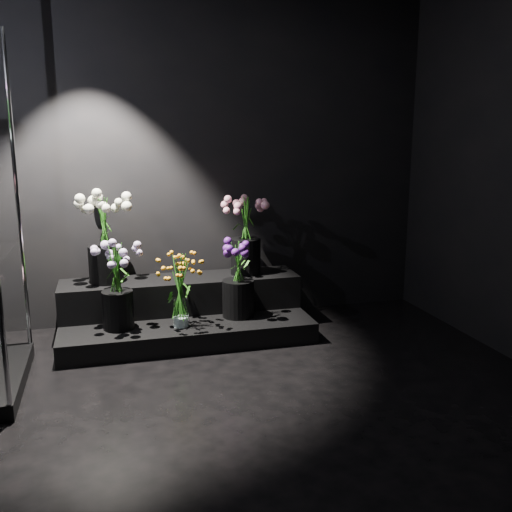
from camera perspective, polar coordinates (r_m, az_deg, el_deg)
name	(u,v)px	position (r m, az deg, el deg)	size (l,w,h in m)	color
floor	(263,423)	(3.36, 0.67, -16.37)	(4.00, 4.00, 0.00)	black
wall_back	(199,158)	(4.91, -5.69, 9.75)	(4.00, 4.00, 0.00)	black
display_riser	(184,311)	(4.71, -7.23, -5.52)	(1.95, 0.86, 0.43)	black
bouquet_orange_bells	(180,290)	(4.32, -7.60, -3.34)	(0.34, 0.34, 0.56)	white
bouquet_lilac	(116,279)	(4.35, -13.78, -2.29)	(0.46, 0.46, 0.66)	black
bouquet_purple	(238,276)	(4.52, -1.81, -2.04)	(0.35, 0.35, 0.60)	black
bouquet_cream_roses	(104,231)	(4.65, -14.95, 2.40)	(0.48, 0.48, 0.74)	black
bouquet_pink_roses	(246,230)	(4.78, -1.06, 2.65)	(0.49, 0.49, 0.66)	black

